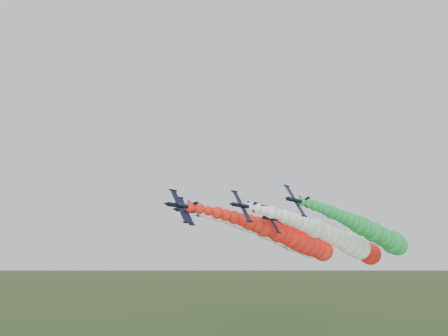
{
  "coord_description": "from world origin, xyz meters",
  "views": [
    {
      "loc": [
        56.24,
        -72.77,
        29.98
      ],
      "look_at": [
        -6.48,
        11.66,
        51.5
      ],
      "focal_mm": 35.0,
      "sensor_mm": 36.0,
      "label": 1
    }
  ],
  "objects": [
    {
      "name": "jet_trail",
      "position": [
        1.8,
        70.87,
        34.07
      ],
      "size": [
        11.17,
        69.26,
        16.28
      ],
      "rotation": [
        0.0,
        1.04,
        0.0
      ],
      "color": "black",
      "rests_on": "ground"
    },
    {
      "name": "jet_outer_left",
      "position": [
        -21.46,
        62.62,
        37.33
      ],
      "size": [
        10.44,
        68.54,
        15.55
      ],
      "rotation": [
        0.0,
        1.04,
        0.0
      ],
      "color": "black",
      "rests_on": "ground"
    },
    {
      "name": "jet_outer_right",
      "position": [
        14.0,
        60.54,
        36.86
      ],
      "size": [
        10.63,
        68.72,
        15.74
      ],
      "rotation": [
        0.0,
        1.04,
        0.0
      ],
      "color": "black",
      "rests_on": "ground"
    },
    {
      "name": "jet_lead",
      "position": [
        -3.13,
        40.2,
        35.16
      ],
      "size": [
        10.56,
        68.66,
        15.68
      ],
      "rotation": [
        0.0,
        1.04,
        0.0
      ],
      "color": "black",
      "rests_on": "ground"
    },
    {
      "name": "jet_inner_right",
      "position": [
        3.8,
        55.02,
        35.64
      ],
      "size": [
        10.91,
        69.01,
        16.02
      ],
      "rotation": [
        0.0,
        1.04,
        0.0
      ],
      "color": "black",
      "rests_on": "ground"
    },
    {
      "name": "jet_inner_left",
      "position": [
        -13.54,
        54.18,
        35.87
      ],
      "size": [
        10.66,
        68.76,
        15.77
      ],
      "rotation": [
        0.0,
        1.04,
        0.0
      ],
      "color": "black",
      "rests_on": "ground"
    }
  ]
}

